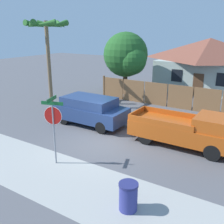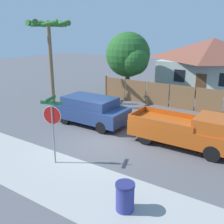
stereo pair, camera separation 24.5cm
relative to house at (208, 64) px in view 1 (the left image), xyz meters
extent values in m
plane|color=#56565B|center=(-1.45, -15.91, -2.54)|extent=(80.00, 80.00, 0.00)
cube|color=#A3A39E|center=(-1.45, -19.51, -2.54)|extent=(36.00, 3.20, 0.01)
cube|color=brown|center=(-5.86, -7.64, -1.67)|extent=(1.85, 0.06, 1.75)
cube|color=brown|center=(-3.93, -7.64, -1.67)|extent=(1.85, 0.06, 1.75)
cube|color=brown|center=(-2.00, -7.64, -1.67)|extent=(1.85, 0.06, 1.75)
cube|color=brown|center=(-0.07, -7.64, -1.67)|extent=(1.85, 0.06, 1.75)
cube|color=brown|center=(1.87, -7.64, -1.67)|extent=(1.85, 0.06, 1.75)
cube|color=brown|center=(-6.83, -7.64, -1.62)|extent=(0.12, 0.12, 1.85)
cube|color=#B2C1B7|center=(0.00, 0.00, -1.12)|extent=(8.71, 6.03, 2.84)
pyramid|color=brown|center=(0.00, 0.00, 1.33)|extent=(9.40, 6.52, 2.06)
cube|color=black|center=(-1.96, -3.04, -0.89)|extent=(1.00, 0.04, 1.10)
cube|color=black|center=(1.96, -3.04, -0.89)|extent=(1.00, 0.04, 1.10)
cube|color=brown|center=(0.00, -3.04, -1.54)|extent=(0.90, 0.04, 2.00)
cylinder|color=brown|center=(-5.75, -5.82, -1.49)|extent=(0.40, 0.40, 2.10)
sphere|color=#235B23|center=(-5.75, -5.82, 1.01)|extent=(3.87, 3.87, 3.87)
sphere|color=#266326|center=(-4.87, -6.30, 0.62)|extent=(2.52, 2.52, 2.52)
cylinder|color=brown|center=(-9.09, -11.75, 0.59)|extent=(0.28, 0.28, 6.26)
cone|color=#2D6B28|center=(-7.99, -11.75, 3.42)|extent=(0.44, 2.05, 0.75)
cone|color=#2D6B28|center=(-8.54, -10.79, 3.42)|extent=(1.99, 1.41, 0.75)
cone|color=#2D6B28|center=(-9.64, -10.79, 3.42)|extent=(1.99, 1.41, 0.75)
cone|color=#2D6B28|center=(-10.19, -11.75, 3.42)|extent=(0.44, 2.05, 0.75)
cone|color=#2D6B28|center=(-9.64, -12.70, 3.42)|extent=(1.99, 1.41, 0.75)
cone|color=#2D6B28|center=(-8.54, -12.70, 3.42)|extent=(1.99, 1.41, 0.75)
cube|color=navy|center=(-3.59, -13.88, -1.80)|extent=(4.53, 2.04, 0.83)
cube|color=navy|center=(-3.71, -13.88, -1.10)|extent=(3.17, 1.88, 0.56)
cube|color=black|center=(-2.20, -13.88, -1.10)|extent=(0.06, 1.80, 0.47)
cylinder|color=black|center=(-2.19, -12.97, -2.19)|extent=(0.70, 0.22, 0.70)
cylinder|color=black|center=(-2.19, -14.79, -2.19)|extent=(0.70, 0.22, 0.70)
cylinder|color=black|center=(-5.00, -12.97, -2.19)|extent=(0.70, 0.22, 0.70)
cylinder|color=black|center=(-5.00, -14.79, -2.19)|extent=(0.70, 0.22, 0.70)
cube|color=#B74C14|center=(2.19, -13.88, -1.78)|extent=(5.32, 1.98, 0.81)
cube|color=#B74C14|center=(3.65, -13.88, -1.07)|extent=(1.70, 1.82, 0.62)
cube|color=#B74C14|center=(1.29, -12.94, -1.23)|extent=(3.34, 0.08, 0.28)
cube|color=#B74C14|center=(1.29, -14.82, -1.23)|extent=(3.34, 0.08, 0.28)
cube|color=#B74C14|center=(-0.43, -13.88, -1.23)|extent=(0.08, 1.88, 0.28)
cylinder|color=black|center=(3.84, -13.00, -2.16)|extent=(0.76, 0.22, 0.76)
cylinder|color=black|center=(3.84, -14.76, -2.16)|extent=(0.76, 0.22, 0.76)
cylinder|color=black|center=(0.54, -13.00, -2.16)|extent=(0.76, 0.22, 0.76)
cylinder|color=black|center=(0.54, -14.76, -2.16)|extent=(0.76, 0.22, 0.76)
cylinder|color=gray|center=(-1.91, -18.70, -1.22)|extent=(0.07, 0.07, 2.65)
cylinder|color=red|center=(-1.91, -18.70, -0.33)|extent=(0.73, 0.28, 0.76)
cylinder|color=white|center=(-1.91, -18.71, -0.33)|extent=(0.77, 0.28, 0.81)
cube|color=#19602D|center=(-1.91, -18.70, 0.21)|extent=(0.92, 0.35, 0.15)
cube|color=#19602D|center=(-1.91, -18.70, 0.39)|extent=(0.31, 0.83, 0.15)
cylinder|color=navy|center=(2.30, -19.75, -2.09)|extent=(0.60, 0.60, 0.89)
cylinder|color=navy|center=(2.30, -19.75, -1.61)|extent=(0.64, 0.64, 0.08)
camera|label=1|loc=(5.74, -26.14, 3.11)|focal=42.00mm
camera|label=2|loc=(5.94, -26.01, 3.11)|focal=42.00mm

